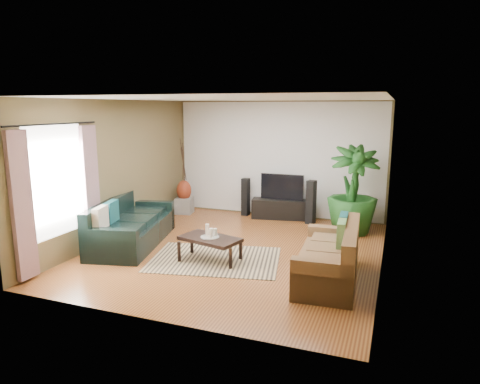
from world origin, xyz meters
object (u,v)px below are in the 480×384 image
at_px(speaker_right, 311,202).
at_px(potted_plant, 353,190).
at_px(sofa_left, 133,222).
at_px(tv_stand, 282,209).
at_px(speaker_left, 246,197).
at_px(television, 282,187).
at_px(pedestal, 184,205).
at_px(vase, 184,190).
at_px(coffee_table, 210,249).
at_px(side_table, 143,220).
at_px(sofa_right, 328,253).

bearing_deg(speaker_right, potted_plant, -8.96).
bearing_deg(sofa_left, tv_stand, -51.15).
relative_size(tv_stand, speaker_left, 1.52).
bearing_deg(television, pedestal, -171.94).
bearing_deg(vase, speaker_left, 12.81).
xyz_separation_m(coffee_table, speaker_left, (-0.48, 3.12, 0.24)).
bearing_deg(vase, coffee_table, -55.07).
bearing_deg(speaker_left, tv_stand, 5.47).
height_order(coffee_table, television, television).
relative_size(potted_plant, vase, 3.63).
distance_m(sofa_left, television, 3.55).
bearing_deg(speaker_left, side_table, -121.46).
bearing_deg(speaker_left, potted_plant, -7.64).
bearing_deg(television, speaker_left, 180.00).
relative_size(coffee_table, potted_plant, 0.56).
height_order(coffee_table, potted_plant, potted_plant).
bearing_deg(sofa_right, vase, -130.02).
bearing_deg(speaker_right, tv_stand, 176.89).
bearing_deg(tv_stand, pedestal, 177.39).
xyz_separation_m(speaker_right, side_table, (-3.15, -1.84, -0.24)).
bearing_deg(coffee_table, tv_stand, 97.01).
distance_m(sofa_right, speaker_left, 4.09).
xyz_separation_m(tv_stand, speaker_left, (-0.89, 0.00, 0.22)).
bearing_deg(speaker_right, vase, -164.42).
relative_size(speaker_left, side_table, 1.81).
distance_m(tv_stand, speaker_right, 0.80).
xyz_separation_m(sofa_right, pedestal, (-3.94, 2.92, -0.23)).
relative_size(television, side_table, 2.02).
xyz_separation_m(coffee_table, pedestal, (-1.95, 2.79, -0.01)).
bearing_deg(pedestal, coffee_table, -55.07).
distance_m(television, vase, 2.39).
height_order(coffee_table, tv_stand, tv_stand).
bearing_deg(coffee_table, vase, 139.50).
distance_m(tv_stand, side_table, 3.18).
bearing_deg(potted_plant, sofa_left, -149.79).
relative_size(television, vase, 2.01).
relative_size(sofa_right, coffee_table, 1.82).
height_order(speaker_right, potted_plant, potted_plant).
distance_m(potted_plant, vase, 4.02).
xyz_separation_m(speaker_left, pedestal, (-1.47, -0.33, -0.25)).
height_order(pedestal, side_table, side_table).
bearing_deg(side_table, potted_plant, 19.72).
relative_size(tv_stand, side_table, 2.76).
bearing_deg(speaker_left, television, 5.47).
height_order(sofa_left, sofa_right, same).
distance_m(sofa_right, side_table, 4.19).
distance_m(tv_stand, television, 0.52).
bearing_deg(coffee_table, side_table, 166.51).
bearing_deg(vase, speaker_right, 2.26).
xyz_separation_m(sofa_left, speaker_right, (2.88, 2.59, 0.06)).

